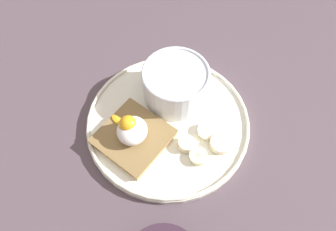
# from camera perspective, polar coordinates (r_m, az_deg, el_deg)

# --- Properties ---
(ground_plane) EXTENTS (1.20, 1.20, 0.02)m
(ground_plane) POSITION_cam_1_polar(r_m,az_deg,el_deg) (0.57, 0.00, -2.05)
(ground_plane) COLOR #4D4047
(ground_plane) RESTS_ON ground
(plate) EXTENTS (0.28, 0.28, 0.02)m
(plate) POSITION_cam_1_polar(r_m,az_deg,el_deg) (0.56, 0.00, -1.16)
(plate) COLOR silver
(plate) RESTS_ON ground_plane
(oatmeal_bowl) EXTENTS (0.11, 0.11, 0.06)m
(oatmeal_bowl) POSITION_cam_1_polar(r_m,az_deg,el_deg) (0.56, 1.74, 5.48)
(oatmeal_bowl) COLOR white
(oatmeal_bowl) RESTS_ON plate
(toast_slice) EXTENTS (0.14, 0.14, 0.01)m
(toast_slice) POSITION_cam_1_polar(r_m,az_deg,el_deg) (0.53, -6.05, -3.74)
(toast_slice) COLOR olive
(toast_slice) RESTS_ON plate
(poached_egg) EXTENTS (0.06, 0.07, 0.04)m
(poached_egg) POSITION_cam_1_polar(r_m,az_deg,el_deg) (0.51, -6.47, -2.36)
(poached_egg) COLOR white
(poached_egg) RESTS_ON toast_slice
(banana_slice_front) EXTENTS (0.04, 0.04, 0.01)m
(banana_slice_front) POSITION_cam_1_polar(r_m,az_deg,el_deg) (0.52, 5.30, -7.07)
(banana_slice_front) COLOR #EEE9B5
(banana_slice_front) RESTS_ON plate
(banana_slice_left) EXTENTS (0.04, 0.04, 0.01)m
(banana_slice_left) POSITION_cam_1_polar(r_m,az_deg,el_deg) (0.53, 9.10, -4.89)
(banana_slice_left) COLOR #F8E9C1
(banana_slice_left) RESTS_ON plate
(banana_slice_back) EXTENTS (0.05, 0.05, 0.01)m
(banana_slice_back) POSITION_cam_1_polar(r_m,az_deg,el_deg) (0.54, 6.77, -2.65)
(banana_slice_back) COLOR #F5E5BB
(banana_slice_back) RESTS_ON plate
(banana_slice_right) EXTENTS (0.04, 0.04, 0.01)m
(banana_slice_right) POSITION_cam_1_polar(r_m,az_deg,el_deg) (0.53, 3.26, -4.97)
(banana_slice_right) COLOR #F9EEBE
(banana_slice_right) RESTS_ON plate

